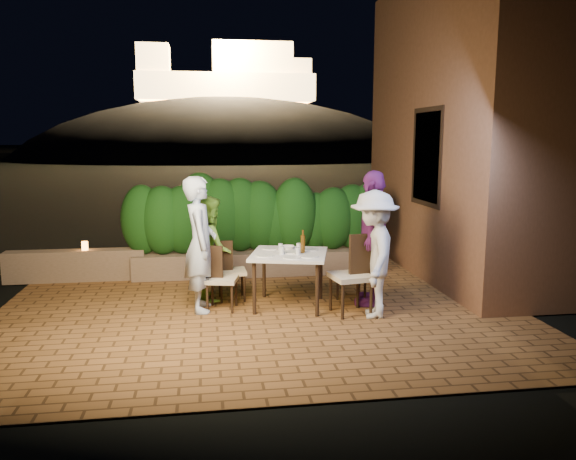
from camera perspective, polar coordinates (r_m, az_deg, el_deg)
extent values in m
plane|color=black|center=(7.41, -2.71, -8.88)|extent=(400.00, 400.00, 0.00)
cube|color=brown|center=(7.90, -3.08, -8.14)|extent=(7.00, 6.00, 0.15)
cube|color=brown|center=(9.98, 17.29, 10.09)|extent=(1.60, 5.00, 5.00)
cube|color=black|center=(9.21, 14.08, 7.21)|extent=(0.08, 1.00, 1.40)
cube|color=black|center=(9.21, 14.02, 7.21)|extent=(0.06, 1.15, 1.55)
cube|color=#79624D|center=(9.58, -2.91, -3.32)|extent=(4.20, 0.55, 0.40)
cube|color=#79624D|center=(9.76, -20.76, -3.38)|extent=(2.20, 0.30, 0.50)
ellipsoid|color=black|center=(67.36, -6.13, 3.90)|extent=(52.00, 40.00, 22.00)
cylinder|color=white|center=(7.44, -2.39, -2.61)|extent=(0.24, 0.24, 0.01)
cylinder|color=white|center=(7.93, -1.79, -1.87)|extent=(0.24, 0.24, 0.01)
cylinder|color=white|center=(7.40, 2.15, -2.68)|extent=(0.25, 0.25, 0.01)
cylinder|color=white|center=(7.85, 2.26, -1.98)|extent=(0.22, 0.22, 0.01)
cylinder|color=white|center=(7.66, 0.35, -2.26)|extent=(0.24, 0.24, 0.01)
cylinder|color=white|center=(7.31, 0.39, -2.82)|extent=(0.23, 0.23, 0.01)
cylinder|color=silver|center=(7.53, -0.64, -2.09)|extent=(0.06, 0.06, 0.11)
cylinder|color=silver|center=(7.80, -0.77, -1.74)|extent=(0.06, 0.06, 0.10)
cylinder|color=silver|center=(7.51, 0.99, -2.16)|extent=(0.06, 0.06, 0.10)
cylinder|color=silver|center=(7.72, 1.11, -1.77)|extent=(0.07, 0.07, 0.12)
imported|color=white|center=(7.91, 0.00, -1.77)|extent=(0.19, 0.19, 0.04)
imported|color=silver|center=(7.54, -8.92, -1.43)|extent=(0.44, 0.66, 1.81)
imported|color=#7DC23C|center=(8.08, -7.85, -1.82)|extent=(0.63, 0.78, 1.49)
imported|color=silver|center=(7.29, 8.72, -2.43)|extent=(0.83, 1.17, 1.65)
imported|color=#772879|center=(7.82, 8.66, -0.81)|extent=(0.86, 1.19, 1.87)
cylinder|color=orange|center=(9.67, -19.94, -1.52)|extent=(0.10, 0.10, 0.14)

